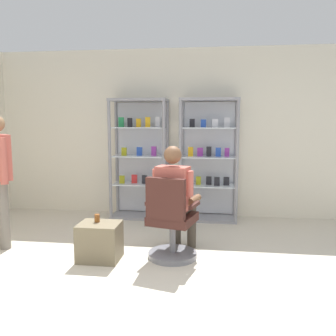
{
  "coord_description": "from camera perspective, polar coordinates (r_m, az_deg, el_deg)",
  "views": [
    {
      "loc": [
        0.66,
        -2.92,
        1.59
      ],
      "look_at": [
        0.09,
        1.35,
        1.0
      ],
      "focal_mm": 38.64,
      "sensor_mm": 36.0,
      "label": 1
    }
  ],
  "objects": [
    {
      "name": "office_chair",
      "position": [
        4.13,
        0.44,
        -9.06
      ],
      "size": [
        0.62,
        0.59,
        0.96
      ],
      "color": "slate",
      "rests_on": "ground"
    },
    {
      "name": "back_wall",
      "position": [
        5.96,
        1.22,
        5.48
      ],
      "size": [
        6.0,
        0.1,
        2.7
      ],
      "primitive_type": "cube",
      "color": "silver",
      "rests_on": "ground"
    },
    {
      "name": "seated_shopkeeper",
      "position": [
        4.19,
        1.27,
        -4.28
      ],
      "size": [
        0.55,
        0.62,
        1.29
      ],
      "color": "#3F382D",
      "rests_on": "ground"
    },
    {
      "name": "display_cabinet_left",
      "position": [
        5.84,
        -4.43,
        1.65
      ],
      "size": [
        0.9,
        0.45,
        1.9
      ],
      "color": "gray",
      "rests_on": "ground"
    },
    {
      "name": "storage_crate",
      "position": [
        4.24,
        -10.72,
        -11.31
      ],
      "size": [
        0.46,
        0.38,
        0.42
      ],
      "primitive_type": "cube",
      "color": "#72664C",
      "rests_on": "ground"
    },
    {
      "name": "display_cabinet_right",
      "position": [
        5.72,
        6.44,
        1.44
      ],
      "size": [
        0.9,
        0.45,
        1.9
      ],
      "color": "gray",
      "rests_on": "ground"
    },
    {
      "name": "tea_glass",
      "position": [
        4.22,
        -11.13,
        -7.77
      ],
      "size": [
        0.06,
        0.06,
        0.09
      ],
      "primitive_type": "cylinder",
      "color": "brown",
      "rests_on": "storage_crate"
    },
    {
      "name": "ground_plane",
      "position": [
        3.39,
        -4.9,
        -20.23
      ],
      "size": [
        7.2,
        7.2,
        0.0
      ],
      "primitive_type": "plane",
      "color": "beige"
    }
  ]
}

